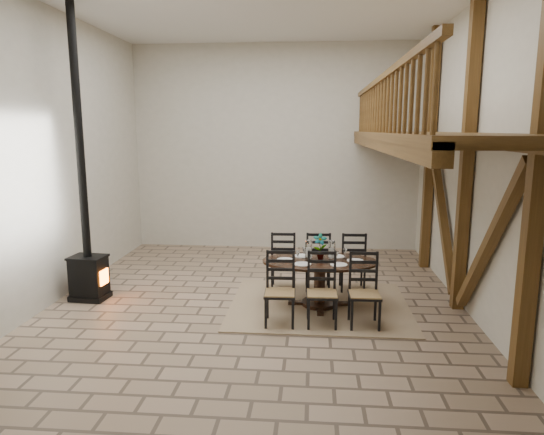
# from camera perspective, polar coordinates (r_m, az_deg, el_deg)

# --- Properties ---
(ground) EXTENTS (8.00, 8.00, 0.00)m
(ground) POSITION_cam_1_polar(r_m,az_deg,el_deg) (8.58, -1.75, -9.85)
(ground) COLOR #9A7F66
(ground) RESTS_ON ground
(room_shell) EXTENTS (7.02, 8.02, 5.01)m
(room_shell) POSITION_cam_1_polar(r_m,az_deg,el_deg) (8.00, 6.78, 10.66)
(room_shell) COLOR beige
(room_shell) RESTS_ON ground
(rug) EXTENTS (3.00, 2.50, 0.02)m
(rug) POSITION_cam_1_polar(r_m,az_deg,el_deg) (8.42, 5.57, -10.22)
(rug) COLOR tan
(rug) RESTS_ON ground
(dining_table) EXTENTS (1.97, 2.20, 1.24)m
(dining_table) POSITION_cam_1_polar(r_m,az_deg,el_deg) (8.29, 5.62, -7.58)
(dining_table) COLOR black
(dining_table) RESTS_ON ground
(wood_stove) EXTENTS (0.65, 0.52, 5.00)m
(wood_stove) POSITION_cam_1_polar(r_m,az_deg,el_deg) (8.98, -21.01, -2.04)
(wood_stove) COLOR black
(wood_stove) RESTS_ON ground
(log_basket) EXTENTS (0.54, 0.54, 0.45)m
(log_basket) POSITION_cam_1_polar(r_m,az_deg,el_deg) (9.62, -20.80, -7.06)
(log_basket) COLOR brown
(log_basket) RESTS_ON ground
(log_stack) EXTENTS (0.39, 0.30, 0.49)m
(log_stack) POSITION_cam_1_polar(r_m,az_deg,el_deg) (9.83, -19.97, -6.34)
(log_stack) COLOR tan
(log_stack) RESTS_ON ground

